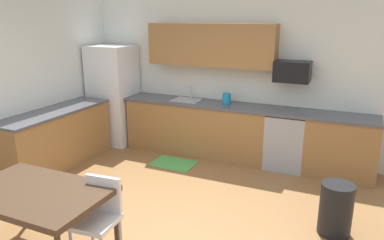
{
  "coord_description": "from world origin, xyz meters",
  "views": [
    {
      "loc": [
        1.99,
        -3.41,
        2.38
      ],
      "look_at": [
        0.0,
        1.0,
        1.0
      ],
      "focal_mm": 34.52,
      "sensor_mm": 36.0,
      "label": 1
    }
  ],
  "objects_px": {
    "kettle": "(227,99)",
    "trash_bin": "(336,209)",
    "refrigerator": "(114,95)",
    "chair_near_table": "(99,213)",
    "microwave": "(292,72)",
    "dining_table": "(35,196)",
    "oven_range": "(286,140)"
  },
  "relations": [
    {
      "from": "chair_near_table",
      "to": "kettle",
      "type": "relative_size",
      "value": 4.25
    },
    {
      "from": "refrigerator",
      "to": "dining_table",
      "type": "bearing_deg",
      "value": -66.26
    },
    {
      "from": "chair_near_table",
      "to": "trash_bin",
      "type": "bearing_deg",
      "value": 34.19
    },
    {
      "from": "dining_table",
      "to": "chair_near_table",
      "type": "relative_size",
      "value": 1.65
    },
    {
      "from": "refrigerator",
      "to": "chair_near_table",
      "type": "relative_size",
      "value": 2.17
    },
    {
      "from": "kettle",
      "to": "trash_bin",
      "type": "bearing_deg",
      "value": -42.57
    },
    {
      "from": "refrigerator",
      "to": "microwave",
      "type": "distance_m",
      "value": 3.31
    },
    {
      "from": "dining_table",
      "to": "kettle",
      "type": "xyz_separation_m",
      "value": [
        0.76,
        3.44,
        0.33
      ]
    },
    {
      "from": "oven_range",
      "to": "chair_near_table",
      "type": "distance_m",
      "value": 3.38
    },
    {
      "from": "dining_table",
      "to": "kettle",
      "type": "relative_size",
      "value": 7.0
    },
    {
      "from": "refrigerator",
      "to": "dining_table",
      "type": "distance_m",
      "value": 3.62
    },
    {
      "from": "dining_table",
      "to": "microwave",
      "type": "bearing_deg",
      "value": 62.75
    },
    {
      "from": "refrigerator",
      "to": "trash_bin",
      "type": "xyz_separation_m",
      "value": [
        4.12,
        -1.62,
        -0.62
      ]
    },
    {
      "from": "refrigerator",
      "to": "chair_near_table",
      "type": "distance_m",
      "value": 3.68
    },
    {
      "from": "microwave",
      "to": "kettle",
      "type": "height_order",
      "value": "microwave"
    },
    {
      "from": "dining_table",
      "to": "chair_near_table",
      "type": "xyz_separation_m",
      "value": [
        0.55,
        0.25,
        -0.19
      ]
    },
    {
      "from": "oven_range",
      "to": "chair_near_table",
      "type": "xyz_separation_m",
      "value": [
        -1.25,
        -3.14,
        0.05
      ]
    },
    {
      "from": "dining_table",
      "to": "kettle",
      "type": "height_order",
      "value": "kettle"
    },
    {
      "from": "oven_range",
      "to": "kettle",
      "type": "distance_m",
      "value": 1.18
    },
    {
      "from": "chair_near_table",
      "to": "microwave",
      "type": "bearing_deg",
      "value": 68.95
    },
    {
      "from": "trash_bin",
      "to": "kettle",
      "type": "distance_m",
      "value": 2.69
    },
    {
      "from": "oven_range",
      "to": "microwave",
      "type": "bearing_deg",
      "value": 90.0
    },
    {
      "from": "dining_table",
      "to": "kettle",
      "type": "distance_m",
      "value": 3.53
    },
    {
      "from": "refrigerator",
      "to": "oven_range",
      "type": "distance_m",
      "value": 3.28
    },
    {
      "from": "oven_range",
      "to": "kettle",
      "type": "relative_size",
      "value": 4.55
    },
    {
      "from": "dining_table",
      "to": "refrigerator",
      "type": "bearing_deg",
      "value": 113.74
    },
    {
      "from": "refrigerator",
      "to": "kettle",
      "type": "xyz_separation_m",
      "value": [
        2.21,
        0.13,
        0.1
      ]
    },
    {
      "from": "oven_range",
      "to": "chair_near_table",
      "type": "relative_size",
      "value": 1.07
    },
    {
      "from": "trash_bin",
      "to": "dining_table",
      "type": "bearing_deg",
      "value": -147.71
    },
    {
      "from": "microwave",
      "to": "chair_near_table",
      "type": "distance_m",
      "value": 3.62
    },
    {
      "from": "microwave",
      "to": "trash_bin",
      "type": "height_order",
      "value": "microwave"
    },
    {
      "from": "trash_bin",
      "to": "refrigerator",
      "type": "bearing_deg",
      "value": 158.5
    }
  ]
}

